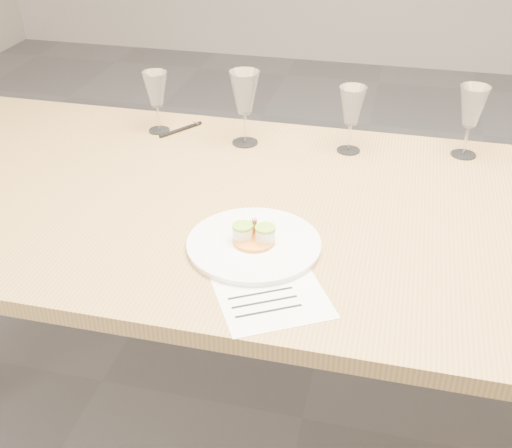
% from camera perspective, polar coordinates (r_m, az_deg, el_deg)
% --- Properties ---
extents(ground, '(7.00, 7.00, 0.00)m').
position_cam_1_polar(ground, '(2.06, 4.14, -16.83)').
color(ground, slate).
rests_on(ground, ground).
extents(dining_table, '(2.40, 1.00, 0.75)m').
position_cam_1_polar(dining_table, '(1.62, 5.07, -0.66)').
color(dining_table, '#AC874B').
rests_on(dining_table, ground).
extents(dinner_plate, '(0.30, 0.30, 0.08)m').
position_cam_1_polar(dinner_plate, '(1.42, -0.17, -1.72)').
color(dinner_plate, white).
rests_on(dinner_plate, dining_table).
extents(recipe_sheet, '(0.32, 0.34, 0.00)m').
position_cam_1_polar(recipe_sheet, '(1.31, 0.94, -5.56)').
color(recipe_sheet, white).
rests_on(recipe_sheet, dining_table).
extents(ballpoint_pen, '(0.10, 0.14, 0.01)m').
position_cam_1_polar(ballpoint_pen, '(2.00, -6.68, 8.36)').
color(ballpoint_pen, black).
rests_on(ballpoint_pen, dining_table).
extents(wine_glass_0, '(0.07, 0.07, 0.19)m').
position_cam_1_polar(wine_glass_0, '(1.96, -8.90, 11.64)').
color(wine_glass_0, white).
rests_on(wine_glass_0, dining_table).
extents(wine_glass_1, '(0.09, 0.09, 0.22)m').
position_cam_1_polar(wine_glass_1, '(1.85, -1.03, 11.48)').
color(wine_glass_1, white).
rests_on(wine_glass_1, dining_table).
extents(wine_glass_2, '(0.08, 0.08, 0.19)m').
position_cam_1_polar(wine_glass_2, '(1.83, 8.52, 10.24)').
color(wine_glass_2, white).
rests_on(wine_glass_2, dining_table).
extents(wine_glass_3, '(0.08, 0.08, 0.20)m').
position_cam_1_polar(wine_glass_3, '(1.87, 18.66, 9.75)').
color(wine_glass_3, white).
rests_on(wine_glass_3, dining_table).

